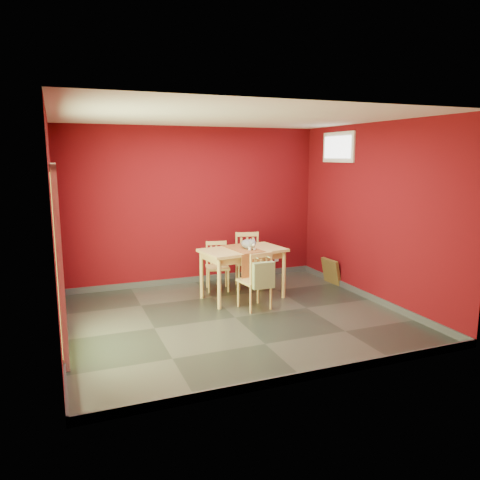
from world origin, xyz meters
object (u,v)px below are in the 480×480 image
object	(u,v)px
tote_bag	(263,275)
chair_far_left	(217,265)
cat	(248,242)
picture_frame	(331,271)
chair_far_right	(248,259)
chair_near	(256,280)
dining_table	(243,255)

from	to	relation	value
tote_bag	chair_far_left	bearing A→B (deg)	98.72
cat	picture_frame	xyz separation A→B (m)	(1.67, 0.24, -0.67)
chair_far_right	picture_frame	size ratio (longest dim) A/B	2.07
chair_far_right	tote_bag	xyz separation A→B (m)	(-0.34, -1.37, 0.09)
chair_far_left	chair_near	bearing A→B (deg)	-80.75
chair_far_left	chair_near	xyz separation A→B (m)	(0.19, -1.18, 0.03)
chair_far_left	cat	bearing A→B (deg)	-64.77
tote_bag	cat	size ratio (longest dim) A/B	1.11
chair_far_left	picture_frame	world-z (taller)	chair_far_left
chair_far_left	tote_bag	world-z (taller)	tote_bag
picture_frame	cat	bearing A→B (deg)	-171.97
dining_table	tote_bag	world-z (taller)	tote_bag
cat	chair_near	bearing A→B (deg)	-108.67
chair_near	chair_far_left	bearing A→B (deg)	99.25
chair_far_right	tote_bag	bearing A→B (deg)	-103.85
chair_near	tote_bag	distance (m)	0.24
dining_table	cat	distance (m)	0.22
chair_far_left	cat	size ratio (longest dim) A/B	2.01
chair_far_left	chair_near	size ratio (longest dim) A/B	0.93
chair_far_right	cat	world-z (taller)	cat
chair_far_left	tote_bag	size ratio (longest dim) A/B	1.80
chair_far_left	tote_bag	bearing A→B (deg)	-81.28
chair_near	tote_bag	bearing A→B (deg)	-84.33
chair_far_right	picture_frame	bearing A→B (deg)	-14.88
chair_far_left	cat	world-z (taller)	cat
chair_far_right	cat	size ratio (longest dim) A/B	2.30
cat	picture_frame	bearing A→B (deg)	-0.03
chair_near	cat	xyz separation A→B (m)	(0.10, 0.55, 0.45)
chair_far_right	cat	bearing A→B (deg)	-112.74
cat	tote_bag	bearing A→B (deg)	-104.25
picture_frame	dining_table	bearing A→B (deg)	-172.88
cat	chair_far_left	bearing A→B (deg)	107.17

